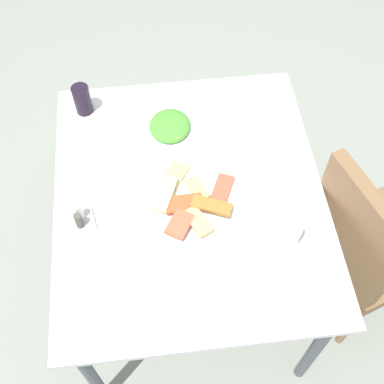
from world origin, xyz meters
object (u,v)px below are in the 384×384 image
object	(u,v)px
pide_platter	(194,201)
condiment_caddy	(80,219)
paper_napkin	(260,166)
drinking_glass	(289,232)
soda_can	(82,100)
salad_plate_greens	(170,127)
salad_plate_rice	(227,288)
spoon	(265,165)
dining_table	(189,205)
dining_chair	(367,243)
fork	(256,166)

from	to	relation	value
pide_platter	condiment_caddy	xyz separation A→B (m)	(0.03, -0.39, 0.01)
pide_platter	paper_napkin	distance (m)	0.29
pide_platter	drinking_glass	bearing A→B (deg)	58.44
soda_can	drinking_glass	world-z (taller)	soda_can
salad_plate_greens	condiment_caddy	world-z (taller)	condiment_caddy
salad_plate_rice	soda_can	xyz separation A→B (m)	(-0.80, -0.44, 0.05)
soda_can	salad_plate_greens	bearing A→B (deg)	67.02
salad_plate_greens	drinking_glass	bearing A→B (deg)	33.57
drinking_glass	spoon	xyz separation A→B (m)	(-0.30, -0.01, -0.05)
dining_table	condiment_caddy	size ratio (longest dim) A/B	10.17
salad_plate_rice	spoon	xyz separation A→B (m)	(-0.46, 0.21, -0.01)
dining_table	pide_platter	bearing A→B (deg)	17.83
paper_napkin	pide_platter	bearing A→B (deg)	-63.43
salad_plate_rice	spoon	bearing A→B (deg)	155.31
dining_chair	drinking_glass	bearing A→B (deg)	-80.45
condiment_caddy	dining_chair	bearing A→B (deg)	85.53
drinking_glass	pide_platter	bearing A→B (deg)	-121.56
salad_plate_greens	drinking_glass	distance (m)	0.61
drinking_glass	fork	size ratio (longest dim) A/B	0.56
pide_platter	soda_can	distance (m)	0.60
dining_table	condiment_caddy	distance (m)	0.39
salad_plate_rice	paper_napkin	bearing A→B (deg)	157.20
dining_table	drinking_glass	xyz separation A→B (m)	(0.22, 0.30, 0.13)
fork	spoon	xyz separation A→B (m)	(0.00, 0.04, 0.00)
salad_plate_greens	salad_plate_rice	xyz separation A→B (m)	(0.66, 0.12, -0.00)
dining_table	salad_plate_rice	bearing A→B (deg)	11.66
salad_plate_rice	drinking_glass	distance (m)	0.27
salad_plate_greens	spoon	distance (m)	0.39
paper_napkin	salad_plate_rice	bearing A→B (deg)	-22.80
soda_can	condiment_caddy	distance (m)	0.51
salad_plate_rice	fork	xyz separation A→B (m)	(-0.46, 0.17, -0.01)
fork	dining_chair	bearing A→B (deg)	60.93
salad_plate_greens	condiment_caddy	distance (m)	0.50
salad_plate_rice	spoon	size ratio (longest dim) A/B	1.07
dining_chair	soda_can	distance (m)	1.21
soda_can	fork	distance (m)	0.70
salad_plate_greens	paper_napkin	xyz separation A→B (m)	(0.21, 0.31, -0.02)
pide_platter	spoon	world-z (taller)	pide_platter
dining_chair	condiment_caddy	xyz separation A→B (m)	(-0.08, -1.03, 0.25)
drinking_glass	dining_chair	bearing A→B (deg)	99.55
pide_platter	salad_plate_rice	bearing A→B (deg)	10.87
drinking_glass	fork	world-z (taller)	drinking_glass
fork	spoon	bearing A→B (deg)	91.89
dining_table	fork	distance (m)	0.28
dining_chair	drinking_glass	xyz separation A→B (m)	(0.06, -0.36, 0.27)
soda_can	salad_plate_rice	bearing A→B (deg)	28.69
dining_chair	salad_plate_rice	bearing A→B (deg)	-69.73
drinking_glass	condiment_caddy	xyz separation A→B (m)	(-0.14, -0.67, -0.03)
dining_chair	pide_platter	distance (m)	0.69
salad_plate_greens	fork	xyz separation A→B (m)	(0.21, 0.29, -0.01)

